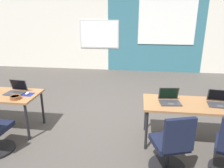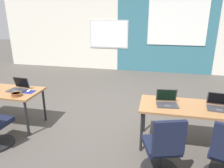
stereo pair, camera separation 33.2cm
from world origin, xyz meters
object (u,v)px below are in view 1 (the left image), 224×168
chair_near_right_inner (171,148)px  snack_bowl (15,97)px  laptop_near_left_inner (16,90)px  laptop_near_right_end (219,102)px  mouse_near_left_inner (27,93)px  desk_near_right (193,107)px  laptop_near_right_inner (170,100)px

chair_near_right_inner → snack_bowl: 2.64m
laptop_near_left_inner → chair_near_right_inner: bearing=-12.5°
laptop_near_right_end → laptop_near_left_inner: 3.52m
laptop_near_right_end → chair_near_right_inner: laptop_near_right_end is taller
chair_near_right_inner → mouse_near_left_inner: 2.62m
desk_near_right → laptop_near_right_end: 0.41m
laptop_near_right_end → chair_near_right_inner: bearing=-129.4°
mouse_near_left_inner → laptop_near_left_inner: bearing=168.5°
desk_near_right → mouse_near_left_inner: 2.89m
laptop_near_left_inner → snack_bowl: bearing=-56.9°
laptop_near_right_end → mouse_near_left_inner: size_ratio=3.43×
laptop_near_right_end → snack_bowl: 3.38m
desk_near_right → snack_bowl: 2.98m
desk_near_right → mouse_near_left_inner: (-2.89, 0.03, 0.08)m
laptop_near_right_inner → snack_bowl: bearing=177.7°
mouse_near_left_inner → snack_bowl: (-0.09, -0.24, 0.01)m
desk_near_right → chair_near_right_inner: 0.93m
laptop_near_right_inner → mouse_near_left_inner: bearing=172.4°
laptop_near_right_inner → laptop_near_left_inner: size_ratio=1.02×
desk_near_right → snack_bowl: snack_bowl is taller
mouse_near_left_inner → chair_near_right_inner: bearing=-18.2°
laptop_near_right_inner → laptop_near_right_end: bearing=-5.7°
laptop_near_right_end → snack_bowl: bearing=-169.8°
mouse_near_left_inner → snack_bowl: 0.25m
laptop_near_right_inner → snack_bowl: size_ratio=2.04×
chair_near_right_inner → laptop_near_left_inner: (-2.70, 0.86, 0.39)m
laptop_near_right_end → laptop_near_left_inner: bearing=-174.6°
desk_near_right → laptop_near_right_inner: (-0.38, 0.00, 0.11)m
laptop_near_right_end → snack_bowl: (-3.37, -0.23, -0.01)m
laptop_near_right_inner → mouse_near_left_inner: size_ratio=3.45×
desk_near_right → laptop_near_left_inner: bearing=178.6°
laptop_near_left_inner → mouse_near_left_inner: laptop_near_left_inner is taller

